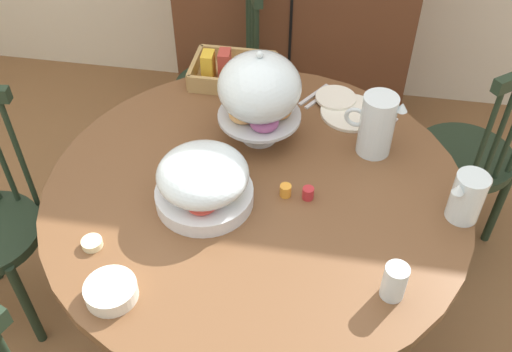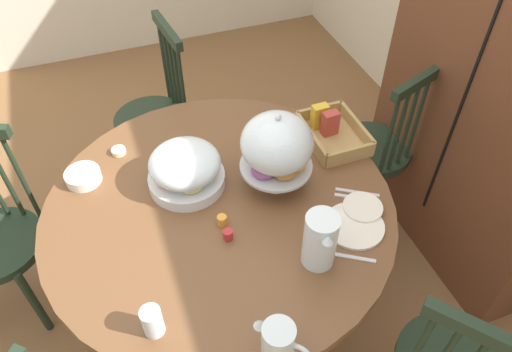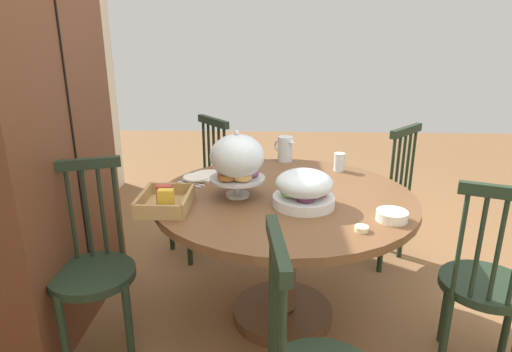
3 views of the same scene
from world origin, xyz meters
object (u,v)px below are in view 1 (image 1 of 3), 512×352
Objects in this scene: drinking_glass at (394,282)px; windsor_chair_far_side at (223,87)px; china_plate_small at (336,98)px; pastry_stand_with_dome at (260,91)px; orange_juice_pitcher at (376,127)px; china_plate_large at (351,113)px; butter_dish at (92,243)px; windsor_chair_facing_door at (468,160)px; cereal_bowl at (111,291)px; cereal_basket at (229,72)px; fruit_platter_covered at (204,181)px; milk_pitcher at (467,199)px; dining_table at (256,226)px.

windsor_chair_far_side is at bearing 120.38° from drinking_glass.
china_plate_small is (0.53, -0.42, 0.30)m from windsor_chair_far_side.
pastry_stand_with_dome reaches higher than windsor_chair_far_side.
orange_juice_pitcher is at bearing 96.39° from drinking_glass.
butter_dish reaches higher than china_plate_large.
windsor_chair_facing_door is 1.54m from cereal_bowl.
orange_juice_pitcher is at bearing 46.89° from cereal_bowl.
orange_juice_pitcher is 0.65m from cereal_basket.
cereal_bowl is at bearing -89.70° from windsor_chair_far_side.
drinking_glass is at bearing -55.47° from cereal_basket.
drinking_glass is (-0.35, -0.92, 0.34)m from windsor_chair_facing_door.
fruit_platter_covered is at bearing -129.00° from china_plate_large.
windsor_chair_facing_door reaches higher than drinking_glass.
cereal_bowl reaches higher than china_plate_large.
cereal_basket is (-0.83, 0.59, -0.04)m from milk_pitcher.
dining_table is 0.60m from cereal_bowl.
fruit_platter_covered is 1.36× the size of china_plate_large.
windsor_chair_facing_door is 1.00× the size of windsor_chair_far_side.
china_plate_small is (-0.06, 0.07, 0.01)m from china_plate_large.
windsor_chair_far_side is (-0.31, 0.92, -0.10)m from dining_table.
butter_dish is at bearing -125.24° from pastry_stand_with_dome.
cereal_bowl is at bearing -53.54° from butter_dish.
windsor_chair_facing_door is 1.20m from fruit_platter_covered.
drinking_glass is (0.21, -0.83, 0.04)m from china_plate_small.
dining_table is 0.56m from butter_dish.
milk_pitcher is at bearing 57.31° from drinking_glass.
dining_table is 0.65m from cereal_basket.
fruit_platter_covered is at bearing -146.71° from orange_juice_pitcher.
milk_pitcher is 0.74× the size of china_plate_large.
milk_pitcher is at bearing 25.79° from cereal_bowl.
china_plate_large is 2.00× the size of drinking_glass.
china_plate_large is at bearing 113.60° from orange_juice_pitcher.
windsor_chair_facing_door is 1.52m from butter_dish.
windsor_chair_far_side is 3.09× the size of cereal_basket.
pastry_stand_with_dome is 0.36m from fruit_platter_covered.
windsor_chair_facing_door is 6.96× the size of cereal_bowl.
windsor_chair_facing_door is 0.64m from china_plate_small.
butter_dish is at bearing -133.21° from china_plate_large.
cereal_basket is at bearing 95.30° from fruit_platter_covered.
pastry_stand_with_dome is 0.75m from drinking_glass.
drinking_glass is 1.83× the size of butter_dish.
china_plate_large is (-0.50, -0.16, 0.29)m from windsor_chair_facing_door.
milk_pitcher is 1.09× the size of china_plate_small.
pastry_stand_with_dome reaches higher than china_plate_large.
windsor_chair_facing_door is 16.25× the size of butter_dish.
cereal_basket is at bearing -179.22° from windsor_chair_facing_door.
drinking_glass is (0.15, -0.77, 0.05)m from china_plate_large.
pastry_stand_with_dome is 0.70m from butter_dish.
pastry_stand_with_dome is at bearing 71.06° from fruit_platter_covered.
dining_table is 0.98m from windsor_chair_far_side.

